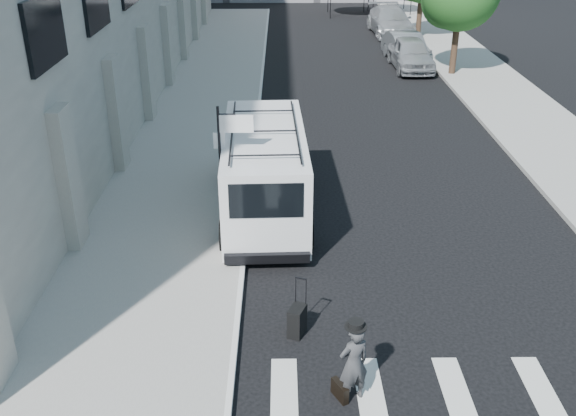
{
  "coord_description": "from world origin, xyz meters",
  "views": [
    {
      "loc": [
        -1.02,
        -12.04,
        8.37
      ],
      "look_at": [
        -0.88,
        2.29,
        1.3
      ],
      "focal_mm": 40.0,
      "sensor_mm": 36.0,
      "label": 1
    }
  ],
  "objects_px": {
    "businessman": "(354,363)",
    "cargo_van": "(265,170)",
    "parked_car_a": "(411,54)",
    "briefcase": "(340,391)",
    "parked_car_b": "(406,48)",
    "parked_car_c": "(390,21)",
    "suitcase": "(297,321)"
  },
  "relations": [
    {
      "from": "briefcase",
      "to": "parked_car_b",
      "type": "distance_m",
      "value": 26.64
    },
    {
      "from": "suitcase",
      "to": "parked_car_c",
      "type": "relative_size",
      "value": 0.22
    },
    {
      "from": "suitcase",
      "to": "businessman",
      "type": "bearing_deg",
      "value": -40.97
    },
    {
      "from": "parked_car_a",
      "to": "briefcase",
      "type": "bearing_deg",
      "value": -104.0
    },
    {
      "from": "briefcase",
      "to": "cargo_van",
      "type": "relative_size",
      "value": 0.06
    },
    {
      "from": "parked_car_c",
      "to": "businessman",
      "type": "bearing_deg",
      "value": -102.28
    },
    {
      "from": "businessman",
      "to": "parked_car_b",
      "type": "distance_m",
      "value": 26.59
    },
    {
      "from": "parked_car_a",
      "to": "parked_car_b",
      "type": "bearing_deg",
      "value": 88.13
    },
    {
      "from": "cargo_van",
      "to": "parked_car_a",
      "type": "xyz_separation_m",
      "value": [
        7.25,
        16.7,
        -0.48
      ]
    },
    {
      "from": "suitcase",
      "to": "parked_car_c",
      "type": "height_order",
      "value": "parked_car_c"
    },
    {
      "from": "briefcase",
      "to": "parked_car_b",
      "type": "xyz_separation_m",
      "value": [
        5.75,
        26.01,
        0.6
      ]
    },
    {
      "from": "briefcase",
      "to": "suitcase",
      "type": "distance_m",
      "value": 2.06
    },
    {
      "from": "cargo_van",
      "to": "parked_car_c",
      "type": "height_order",
      "value": "cargo_van"
    },
    {
      "from": "briefcase",
      "to": "parked_car_c",
      "type": "xyz_separation_m",
      "value": [
        6.05,
        33.54,
        0.69
      ]
    },
    {
      "from": "businessman",
      "to": "cargo_van",
      "type": "xyz_separation_m",
      "value": [
        -1.75,
        7.73,
        0.49
      ]
    },
    {
      "from": "briefcase",
      "to": "suitcase",
      "type": "bearing_deg",
      "value": 83.5
    },
    {
      "from": "cargo_van",
      "to": "parked_car_b",
      "type": "distance_m",
      "value": 19.68
    },
    {
      "from": "cargo_van",
      "to": "parked_car_a",
      "type": "height_order",
      "value": "cargo_van"
    },
    {
      "from": "suitcase",
      "to": "parked_car_b",
      "type": "bearing_deg",
      "value": 97.19
    },
    {
      "from": "cargo_van",
      "to": "suitcase",
      "type": "bearing_deg",
      "value": -84.28
    },
    {
      "from": "briefcase",
      "to": "parked_car_c",
      "type": "height_order",
      "value": "parked_car_c"
    },
    {
      "from": "businessman",
      "to": "parked_car_b",
      "type": "bearing_deg",
      "value": -125.95
    },
    {
      "from": "businessman",
      "to": "cargo_van",
      "type": "bearing_deg",
      "value": -101.18
    },
    {
      "from": "briefcase",
      "to": "parked_car_c",
      "type": "bearing_deg",
      "value": 52.15
    },
    {
      "from": "cargo_van",
      "to": "parked_car_b",
      "type": "height_order",
      "value": "cargo_van"
    },
    {
      "from": "businessman",
      "to": "briefcase",
      "type": "bearing_deg",
      "value": -23.97
    },
    {
      "from": "businessman",
      "to": "suitcase",
      "type": "xyz_separation_m",
      "value": [
        -0.97,
        1.92,
        -0.46
      ]
    },
    {
      "from": "briefcase",
      "to": "parked_car_b",
      "type": "height_order",
      "value": "parked_car_b"
    },
    {
      "from": "businessman",
      "to": "parked_car_c",
      "type": "relative_size",
      "value": 0.27
    },
    {
      "from": "suitcase",
      "to": "parked_car_a",
      "type": "xyz_separation_m",
      "value": [
        6.46,
        22.51,
        0.48
      ]
    },
    {
      "from": "parked_car_b",
      "to": "parked_car_a",
      "type": "bearing_deg",
      "value": -97.54
    },
    {
      "from": "businessman",
      "to": "parked_car_a",
      "type": "distance_m",
      "value": 25.04
    }
  ]
}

